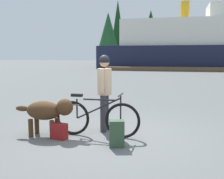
{
  "coord_description": "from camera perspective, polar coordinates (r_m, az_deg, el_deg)",
  "views": [
    {
      "loc": [
        1.35,
        -5.45,
        1.72
      ],
      "look_at": [
        -0.27,
        1.3,
        0.84
      ],
      "focal_mm": 43.68,
      "sensor_mm": 36.0,
      "label": 1
    }
  ],
  "objects": [
    {
      "name": "pine_tree_far_left",
      "position": [
        53.52,
        -0.79,
        12.11
      ],
      "size": [
        4.06,
        4.06,
        9.87
      ],
      "color": "#4C331E",
      "rests_on": "ground_plane"
    },
    {
      "name": "pine_tree_center",
      "position": [
        53.39,
        8.08,
        12.11
      ],
      "size": [
        4.22,
        4.22,
        10.12
      ],
      "color": "#4C331E",
      "rests_on": "ground_plane"
    },
    {
      "name": "handbag_pannier",
      "position": [
        5.76,
        -10.98,
        -8.57
      ],
      "size": [
        0.35,
        0.25,
        0.33
      ],
      "primitive_type": "cube",
      "rotation": [
        0.0,
        0.0,
        -0.22
      ],
      "color": "maroon",
      "rests_on": "ground_plane"
    },
    {
      "name": "person_cyclist",
      "position": [
        6.12,
        -1.58,
        0.84
      ],
      "size": [
        0.32,
        0.53,
        1.72
      ],
      "color": "#333338",
      "rests_on": "ground_plane"
    },
    {
      "name": "dog",
      "position": [
        5.93,
        -13.34,
        -4.4
      ],
      "size": [
        1.32,
        0.47,
        0.82
      ],
      "color": "#472D19",
      "rests_on": "ground_plane"
    },
    {
      "name": "ferry_boat",
      "position": [
        36.78,
        20.19,
        8.69
      ],
      "size": [
        27.41,
        8.87,
        8.43
      ],
      "color": "#191E38",
      "rests_on": "ground_plane"
    },
    {
      "name": "backpack",
      "position": [
        5.19,
        0.99,
        -9.21
      ],
      "size": [
        0.32,
        0.27,
        0.51
      ],
      "primitive_type": "cube",
      "rotation": [
        0.0,
        0.0,
        0.26
      ],
      "color": "#334C33",
      "rests_on": "ground_plane"
    },
    {
      "name": "bicycle",
      "position": [
        5.79,
        -3.27,
        -5.96
      ],
      "size": [
        1.84,
        0.44,
        0.93
      ],
      "color": "black",
      "rests_on": "ground_plane"
    },
    {
      "name": "dock_pier",
      "position": [
        30.55,
        14.37,
        4.15
      ],
      "size": [
        16.57,
        2.4,
        0.4
      ],
      "primitive_type": "cube",
      "color": "brown",
      "rests_on": "ground_plane"
    },
    {
      "name": "ground_plane",
      "position": [
        5.87,
        -0.44,
        -9.81
      ],
      "size": [
        160.0,
        160.0,
        0.0
      ],
      "primitive_type": "plane",
      "color": "#595B5B"
    },
    {
      "name": "pine_tree_mid_back",
      "position": [
        58.19,
        1.23,
        13.44
      ],
      "size": [
        2.99,
        2.99,
        12.99
      ],
      "color": "#4C331E",
      "rests_on": "ground_plane"
    }
  ]
}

